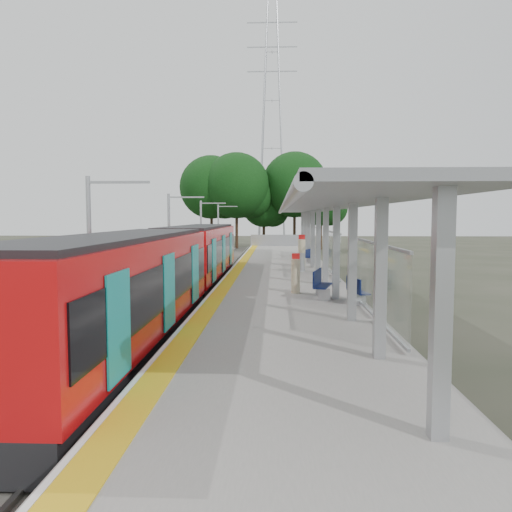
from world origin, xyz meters
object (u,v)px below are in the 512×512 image
(train, at_px, (173,267))
(bench_mid, at_px, (356,290))
(bench_far, at_px, (309,256))
(bench_near, at_px, (320,283))
(info_pillar_far, at_px, (302,253))
(info_pillar_near, at_px, (296,276))
(litter_bin, at_px, (300,262))

(train, bearing_deg, bench_mid, -18.16)
(bench_mid, height_order, bench_far, bench_mid)
(bench_near, relative_size, info_pillar_far, 0.83)
(bench_near, bearing_deg, info_pillar_near, 139.87)
(info_pillar_far, xyz_separation_m, litter_bin, (-0.19, -2.48, -0.35))
(bench_near, relative_size, info_pillar_near, 1.02)
(info_pillar_near, height_order, litter_bin, info_pillar_near)
(bench_mid, height_order, info_pillar_near, info_pillar_near)
(info_pillar_near, xyz_separation_m, info_pillar_far, (0.79, 10.79, 0.16))
(litter_bin, bearing_deg, bench_near, -88.29)
(bench_near, xyz_separation_m, bench_far, (0.52, 14.81, -0.09))
(bench_far, bearing_deg, train, -93.93)
(info_pillar_near, bearing_deg, train, 178.52)
(bench_mid, distance_m, info_pillar_near, 3.10)
(bench_near, xyz_separation_m, litter_bin, (-0.29, 9.56, -0.06))
(bench_mid, height_order, litter_bin, litter_bin)
(bench_near, bearing_deg, bench_mid, -26.04)
(bench_far, bearing_deg, litter_bin, -77.14)
(bench_far, distance_m, litter_bin, 5.31)
(bench_mid, distance_m, litter_bin, 10.70)
(info_pillar_near, distance_m, info_pillar_far, 10.82)
(info_pillar_far, height_order, litter_bin, info_pillar_far)
(bench_near, bearing_deg, train, -177.75)
(bench_mid, xyz_separation_m, info_pillar_near, (-2.09, 2.29, 0.22))
(bench_near, bearing_deg, bench_far, 102.67)
(train, xyz_separation_m, bench_mid, (7.12, -2.33, -0.57))
(train, height_order, info_pillar_near, train)
(info_pillar_near, bearing_deg, bench_far, 83.16)
(train, xyz_separation_m, info_pillar_near, (5.03, -0.05, -0.35))
(train, distance_m, litter_bin, 10.01)
(bench_mid, relative_size, info_pillar_near, 0.87)
(bench_near, xyz_separation_m, bench_mid, (1.20, -1.03, -0.09))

